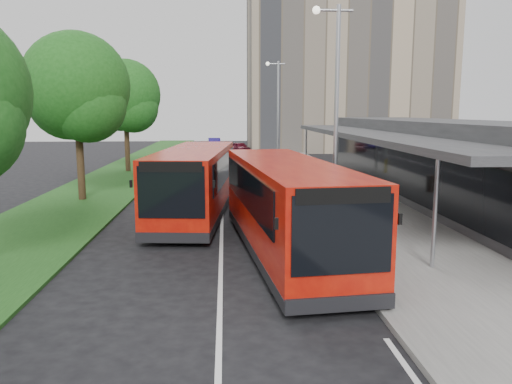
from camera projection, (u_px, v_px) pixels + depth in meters
ground at (221, 247)px, 16.55m from camera, size 120.00×120.00×0.00m
pavement at (305, 171)px, 36.61m from camera, size 5.00×80.00×0.15m
grass_verge at (126, 173)px, 35.81m from camera, size 5.00×80.00×0.10m
lane_centre_line at (223, 183)px, 31.32m from camera, size 0.12×70.00×0.01m
kerb_dashes at (269, 174)px, 35.47m from camera, size 0.12×56.00×0.01m
office_block at (345, 71)px, 57.34m from camera, size 22.00×12.00×18.00m
station_building at (441, 160)px, 24.77m from camera, size 7.70×26.00×4.00m
tree_mid at (77, 93)px, 24.18m from camera, size 5.14×5.14×8.26m
tree_far at (125, 100)px, 36.01m from camera, size 5.08×5.08×8.17m
lamp_post_near at (334, 104)px, 18.02m from camera, size 1.44×0.28×8.00m
lamp_post_far at (277, 108)px, 37.72m from camera, size 1.44×0.28×8.00m
bus_main at (287, 207)px, 15.45m from camera, size 3.67×10.54×2.93m
bus_second at (195, 182)px, 21.03m from camera, size 3.52×10.42×2.90m
litter_bin at (329, 184)px, 26.52m from camera, size 0.56×0.56×0.89m
bollard at (301, 167)px, 34.77m from camera, size 0.20×0.20×0.97m
car_near at (240, 147)px, 54.59m from camera, size 2.47×3.54×1.12m
car_far at (214, 143)px, 59.34m from camera, size 1.71×4.07×1.31m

